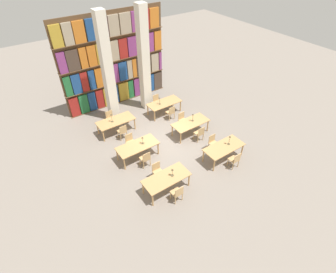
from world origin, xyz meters
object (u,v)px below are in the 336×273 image
at_px(chair_3, 213,143).
at_px(chair_5, 130,142).
at_px(chair_11, 157,101).
at_px(chair_7, 182,120).
at_px(chair_9, 110,118).
at_px(chair_2, 235,160).
at_px(chair_0, 177,193).
at_px(reading_table_3, 190,123).
at_px(chair_1, 158,171).
at_px(chair_6, 200,133).
at_px(desk_lamp_0, 172,171).
at_px(reading_table_4, 116,122).
at_px(chair_10, 171,112).
at_px(pillar_center, 144,61).
at_px(desk_lamp_3, 193,116).
at_px(reading_table_0, 166,179).
at_px(reading_table_2, 137,147).
at_px(desk_lamp_1, 230,139).
at_px(chair_4, 145,158).
at_px(desk_lamp_4, 111,116).
at_px(desk_lamp_2, 143,139).
at_px(chair_8, 122,131).
at_px(desk_lamp_5, 160,100).
at_px(reading_table_1, 224,148).
at_px(reading_table_5, 164,104).

relative_size(chair_3, chair_5, 1.00).
bearing_deg(chair_11, chair_7, 92.64).
bearing_deg(chair_9, chair_2, 117.44).
distance_m(chair_0, reading_table_3, 4.59).
bearing_deg(chair_1, chair_6, -162.91).
height_order(chair_0, desk_lamp_0, desk_lamp_0).
relative_size(chair_7, reading_table_4, 0.44).
xyz_separation_m(reading_table_3, chair_10, (-0.08, 1.71, -0.19)).
relative_size(pillar_center, chair_3, 6.74).
xyz_separation_m(chair_3, desk_lamp_3, (0.08, 1.76, 0.57)).
relative_size(chair_3, reading_table_3, 0.44).
xyz_separation_m(reading_table_0, desk_lamp_3, (3.46, 2.54, 0.38)).
height_order(reading_table_2, chair_10, chair_10).
xyz_separation_m(desk_lamp_1, chair_4, (-3.67, 1.68, -0.60)).
distance_m(chair_6, reading_table_4, 4.55).
bearing_deg(desk_lamp_0, chair_9, 92.10).
bearing_deg(desk_lamp_4, desk_lamp_2, -80.07).
height_order(reading_table_0, desk_lamp_2, desk_lamp_2).
bearing_deg(reading_table_4, reading_table_0, -90.76).
bearing_deg(chair_2, chair_3, 90.00).
xyz_separation_m(chair_2, chair_10, (-0.18, 4.91, 0.00)).
bearing_deg(reading_table_2, desk_lamp_3, 1.11).
distance_m(chair_0, chair_8, 4.94).
relative_size(reading_table_2, desk_lamp_5, 4.35).
height_order(desk_lamp_4, chair_10, desk_lamp_4).
height_order(chair_5, chair_7, same).
distance_m(reading_table_1, desk_lamp_2, 3.91).
bearing_deg(chair_0, desk_lamp_4, 91.69).
height_order(reading_table_3, chair_10, chair_10).
height_order(desk_lamp_0, chair_4, desk_lamp_0).
bearing_deg(chair_0, reading_table_3, 44.90).
bearing_deg(chair_5, desk_lamp_4, -85.48).
relative_size(pillar_center, reading_table_0, 2.97).
relative_size(chair_0, desk_lamp_2, 2.18).
relative_size(reading_table_0, chair_3, 2.27).
distance_m(reading_table_1, desk_lamp_4, 6.04).
bearing_deg(reading_table_3, reading_table_0, -142.78).
height_order(reading_table_5, chair_10, chair_10).
bearing_deg(chair_2, chair_10, 92.09).
height_order(desk_lamp_1, chair_5, desk_lamp_1).
xyz_separation_m(chair_4, chair_10, (3.20, 2.48, 0.00)).
relative_size(desk_lamp_1, chair_4, 0.56).
bearing_deg(chair_7, reading_table_3, 87.64).
xyz_separation_m(chair_10, desk_lamp_5, (-0.28, 0.74, 0.58)).
xyz_separation_m(chair_2, chair_11, (-0.18, 6.40, 0.00)).
height_order(chair_6, chair_7, same).
height_order(chair_8, chair_9, same).
xyz_separation_m(chair_5, reading_table_5, (3.24, 1.73, 0.19)).
height_order(chair_7, desk_lamp_5, desk_lamp_5).
distance_m(chair_6, chair_8, 4.07).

